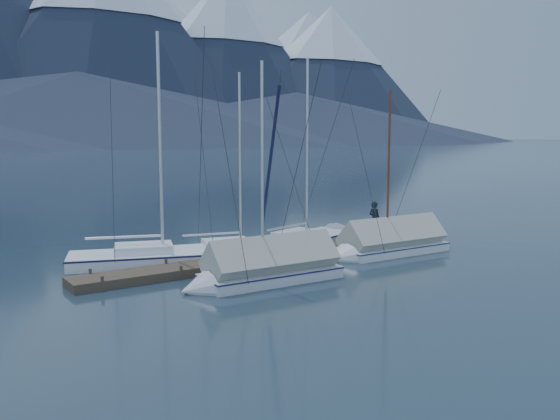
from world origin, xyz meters
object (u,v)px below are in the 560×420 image
at_px(sailboat_covered_near, 385,246).
at_px(person, 375,219).
at_px(sailboat_covered_far, 260,272).
at_px(sailboat_open_right, 313,240).
at_px(sailboat_open_mid, 251,250).
at_px(sailboat_open_left, 176,258).

distance_m(sailboat_covered_near, person, 2.64).
height_order(sailboat_covered_near, sailboat_covered_far, sailboat_covered_far).
bearing_deg(sailboat_open_right, sailboat_covered_near, -74.49).
bearing_deg(sailboat_covered_near, sailboat_open_mid, 143.87).
bearing_deg(sailboat_open_right, sailboat_open_left, -178.76).
xyz_separation_m(sailboat_open_right, sailboat_covered_far, (-6.40, -5.17, 0.26)).
bearing_deg(sailboat_covered_far, sailboat_open_right, 38.89).
bearing_deg(sailboat_open_left, sailboat_open_right, 1.24).
relative_size(sailboat_covered_far, person, 4.88).
relative_size(sailboat_open_left, person, 5.83).
relative_size(sailboat_open_right, person, 5.48).
bearing_deg(sailboat_open_right, sailboat_covered_far, -141.11).
xyz_separation_m(sailboat_open_right, person, (2.44, -1.83, 1.07)).
bearing_deg(person, sailboat_open_left, 73.17).
bearing_deg(sailboat_covered_near, sailboat_covered_far, -170.74).
xyz_separation_m(sailboat_open_left, sailboat_covered_near, (8.56, -3.78, 0.22)).
height_order(sailboat_open_left, sailboat_covered_far, sailboat_open_left).
bearing_deg(sailboat_open_mid, sailboat_covered_near, -36.13).
bearing_deg(sailboat_covered_far, sailboat_covered_near, 9.26).
relative_size(sailboat_covered_near, person, 4.54).
distance_m(sailboat_open_mid, sailboat_covered_far, 5.47).
xyz_separation_m(sailboat_open_left, sailboat_covered_far, (1.06, -5.00, 0.25)).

